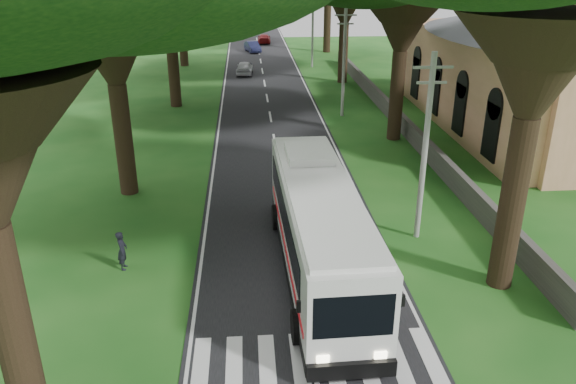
# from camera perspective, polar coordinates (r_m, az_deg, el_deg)

# --- Properties ---
(ground) EXTENTS (140.00, 140.00, 0.00)m
(ground) POSITION_cam_1_polar(r_m,az_deg,el_deg) (19.35, 1.90, -13.33)
(ground) COLOR #184E16
(ground) RESTS_ON ground
(road) EXTENTS (8.00, 120.00, 0.04)m
(road) POSITION_cam_1_polar(r_m,az_deg,el_deg) (42.10, -1.74, 7.27)
(road) COLOR black
(road) RESTS_ON ground
(crosswalk) EXTENTS (8.00, 3.00, 0.01)m
(crosswalk) POSITION_cam_1_polar(r_m,az_deg,el_deg) (17.79, 2.61, -17.14)
(crosswalk) COLOR silver
(crosswalk) RESTS_ON ground
(property_wall) EXTENTS (0.35, 50.00, 1.20)m
(property_wall) POSITION_cam_1_polar(r_m,az_deg,el_deg) (42.34, 10.69, 7.80)
(property_wall) COLOR #383533
(property_wall) RESTS_ON ground
(church) EXTENTS (14.00, 24.00, 11.60)m
(church) POSITION_cam_1_polar(r_m,az_deg,el_deg) (42.42, 23.92, 12.27)
(church) COLOR tan
(church) RESTS_ON ground
(pole_near) EXTENTS (1.60, 0.24, 8.00)m
(pole_near) POSITION_cam_1_polar(r_m,az_deg,el_deg) (23.82, 13.77, 4.56)
(pole_near) COLOR gray
(pole_near) RESTS_ON ground
(pole_mid) EXTENTS (1.60, 0.24, 8.00)m
(pole_mid) POSITION_cam_1_polar(r_m,az_deg,el_deg) (42.73, 5.71, 13.15)
(pole_mid) COLOR gray
(pole_mid) RESTS_ON ground
(pole_far) EXTENTS (1.60, 0.24, 8.00)m
(pole_far) POSITION_cam_1_polar(r_m,az_deg,el_deg) (62.33, 2.52, 16.35)
(pole_far) COLOR gray
(pole_far) RESTS_ON ground
(coach_bus) EXTENTS (3.20, 12.54, 3.68)m
(coach_bus) POSITION_cam_1_polar(r_m,az_deg,el_deg) (21.27, 3.14, -3.48)
(coach_bus) COLOR white
(coach_bus) RESTS_ON ground
(distant_car_a) EXTENTS (1.90, 4.07, 1.35)m
(distant_car_a) POSITION_cam_1_polar(r_m,az_deg,el_deg) (58.85, -4.43, 12.48)
(distant_car_a) COLOR #B2B2B7
(distant_car_a) RESTS_ON road
(distant_car_b) EXTENTS (2.23, 4.07, 1.27)m
(distant_car_b) POSITION_cam_1_polar(r_m,az_deg,el_deg) (72.97, -3.62, 14.53)
(distant_car_b) COLOR #21244D
(distant_car_b) RESTS_ON road
(distant_car_c) EXTENTS (1.83, 4.24, 1.22)m
(distant_car_c) POSITION_cam_1_polar(r_m,az_deg,el_deg) (80.30, -2.44, 15.31)
(distant_car_c) COLOR maroon
(distant_car_c) RESTS_ON road
(pedestrian) EXTENTS (0.39, 0.59, 1.60)m
(pedestrian) POSITION_cam_1_polar(r_m,az_deg,el_deg) (22.94, -16.49, -5.71)
(pedestrian) COLOR black
(pedestrian) RESTS_ON ground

